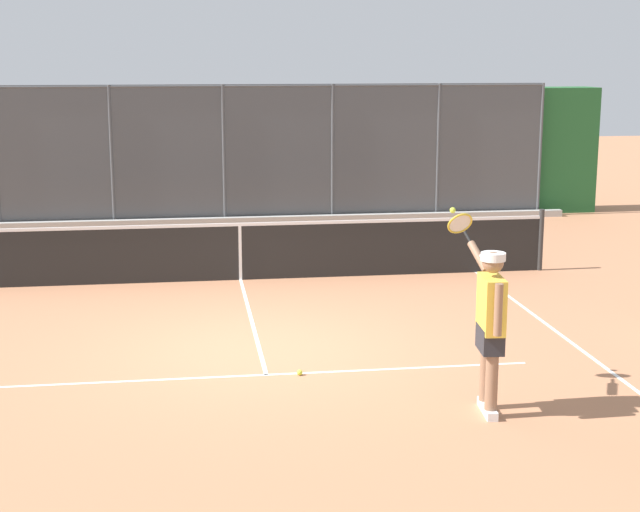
{
  "coord_description": "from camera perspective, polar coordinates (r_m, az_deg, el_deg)",
  "views": [
    {
      "loc": [
        0.9,
        11.73,
        3.69
      ],
      "look_at": [
        -0.88,
        -0.69,
        1.05
      ],
      "focal_mm": 54.1,
      "sensor_mm": 36.0,
      "label": 1
    }
  ],
  "objects": [
    {
      "name": "ground_plane",
      "position": [
        12.34,
        -3.6,
        -5.55
      ],
      "size": [
        60.0,
        60.0,
        0.0
      ],
      "primitive_type": "plane",
      "color": "#B27551"
    },
    {
      "name": "court_line_markings",
      "position": [
        11.08,
        -3.04,
        -7.59
      ],
      "size": [
        8.16,
        8.94,
        0.01
      ],
      "color": "white",
      "rests_on": "ground"
    },
    {
      "name": "tennis_ball_mid_court",
      "position": [
        11.36,
        -1.21,
        -6.91
      ],
      "size": [
        0.07,
        0.07,
        0.07
      ],
      "primitive_type": "sphere",
      "color": "#C1D138",
      "rests_on": "ground"
    },
    {
      "name": "tennis_player",
      "position": [
        10.09,
        10.02,
        -3.67
      ],
      "size": [
        0.4,
        1.44,
        2.02
      ],
      "rotation": [
        0.0,
        0.0,
        -1.66
      ],
      "color": "silver",
      "rests_on": "ground"
    },
    {
      "name": "fence_backdrop",
      "position": [
        21.97,
        -5.78,
        5.97
      ],
      "size": [
        17.49,
        1.37,
        3.04
      ],
      "color": "#474C51",
      "rests_on": "ground"
    },
    {
      "name": "tennis_net",
      "position": [
        16.0,
        -4.75,
        0.32
      ],
      "size": [
        10.48,
        0.09,
        1.07
      ],
      "color": "#2D2D2D",
      "rests_on": "ground"
    }
  ]
}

